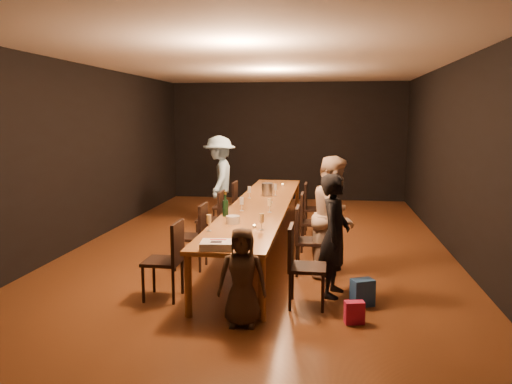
# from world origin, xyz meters

# --- Properties ---
(ground) EXTENTS (10.00, 10.00, 0.00)m
(ground) POSITION_xyz_m (0.00, 0.00, 0.00)
(ground) COLOR #432210
(ground) RESTS_ON ground
(room_shell) EXTENTS (6.04, 10.04, 3.02)m
(room_shell) POSITION_xyz_m (0.00, 0.00, 2.08)
(room_shell) COLOR black
(room_shell) RESTS_ON ground
(table) EXTENTS (0.90, 6.00, 0.75)m
(table) POSITION_xyz_m (0.00, 0.00, 0.70)
(table) COLOR brown
(table) RESTS_ON ground
(chair_right_0) EXTENTS (0.42, 0.42, 0.93)m
(chair_right_0) POSITION_xyz_m (0.85, -2.40, 0.47)
(chair_right_0) COLOR black
(chair_right_0) RESTS_ON ground
(chair_right_1) EXTENTS (0.42, 0.42, 0.93)m
(chair_right_1) POSITION_xyz_m (0.85, -1.20, 0.47)
(chair_right_1) COLOR black
(chair_right_1) RESTS_ON ground
(chair_right_2) EXTENTS (0.42, 0.42, 0.93)m
(chair_right_2) POSITION_xyz_m (0.85, 0.00, 0.47)
(chair_right_2) COLOR black
(chair_right_2) RESTS_ON ground
(chair_right_3) EXTENTS (0.42, 0.42, 0.93)m
(chair_right_3) POSITION_xyz_m (0.85, 1.20, 0.47)
(chair_right_3) COLOR black
(chair_right_3) RESTS_ON ground
(chair_left_0) EXTENTS (0.42, 0.42, 0.93)m
(chair_left_0) POSITION_xyz_m (-0.85, -2.40, 0.47)
(chair_left_0) COLOR black
(chair_left_0) RESTS_ON ground
(chair_left_1) EXTENTS (0.42, 0.42, 0.93)m
(chair_left_1) POSITION_xyz_m (-0.85, -1.20, 0.47)
(chair_left_1) COLOR black
(chair_left_1) RESTS_ON ground
(chair_left_2) EXTENTS (0.42, 0.42, 0.93)m
(chair_left_2) POSITION_xyz_m (-0.85, 0.00, 0.47)
(chair_left_2) COLOR black
(chair_left_2) RESTS_ON ground
(chair_left_3) EXTENTS (0.42, 0.42, 0.93)m
(chair_left_3) POSITION_xyz_m (-0.85, 1.20, 0.47)
(chair_left_3) COLOR black
(chair_left_3) RESTS_ON ground
(woman_birthday) EXTENTS (0.45, 0.60, 1.48)m
(woman_birthday) POSITION_xyz_m (1.15, -2.00, 0.74)
(woman_birthday) COLOR black
(woman_birthday) RESTS_ON ground
(woman_tan) EXTENTS (0.82, 0.94, 1.62)m
(woman_tan) POSITION_xyz_m (1.15, -1.19, 0.81)
(woman_tan) COLOR beige
(woman_tan) RESTS_ON ground
(man_blue) EXTENTS (0.77, 1.20, 1.75)m
(man_blue) POSITION_xyz_m (-1.15, 2.09, 0.88)
(man_blue) COLOR #94C2E5
(man_blue) RESTS_ON ground
(child) EXTENTS (0.53, 0.37, 1.03)m
(child) POSITION_xyz_m (0.21, -3.02, 0.52)
(child) COLOR #3C2E21
(child) RESTS_ON ground
(gift_bag_red) EXTENTS (0.22, 0.15, 0.24)m
(gift_bag_red) POSITION_xyz_m (1.36, -2.82, 0.12)
(gift_bag_red) COLOR #C41D4D
(gift_bag_red) RESTS_ON ground
(gift_bag_blue) EXTENTS (0.29, 0.25, 0.31)m
(gift_bag_blue) POSITION_xyz_m (1.48, -2.30, 0.15)
(gift_bag_blue) COLOR #224E97
(gift_bag_blue) RESTS_ON ground
(birthday_cake) EXTENTS (0.37, 0.31, 0.08)m
(birthday_cake) POSITION_xyz_m (-0.10, -2.82, 0.79)
(birthday_cake) COLOR white
(birthday_cake) RESTS_ON table
(plate_stack) EXTENTS (0.20, 0.20, 0.10)m
(plate_stack) POSITION_xyz_m (-0.16, -1.57, 0.80)
(plate_stack) COLOR silver
(plate_stack) RESTS_ON table
(champagne_bottle) EXTENTS (0.10, 0.10, 0.35)m
(champagne_bottle) POSITION_xyz_m (-0.36, -1.12, 0.93)
(champagne_bottle) COLOR black
(champagne_bottle) RESTS_ON table
(ice_bucket) EXTENTS (0.22, 0.22, 0.22)m
(ice_bucket) POSITION_xyz_m (-0.00, 0.82, 0.86)
(ice_bucket) COLOR #B5B5BA
(ice_bucket) RESTS_ON table
(wineglass_0) EXTENTS (0.06, 0.06, 0.21)m
(wineglass_0) POSITION_xyz_m (-0.37, -2.04, 0.85)
(wineglass_0) COLOR beige
(wineglass_0) RESTS_ON table
(wineglass_1) EXTENTS (0.06, 0.06, 0.21)m
(wineglass_1) POSITION_xyz_m (0.26, -1.89, 0.85)
(wineglass_1) COLOR beige
(wineglass_1) RESTS_ON table
(wineglass_2) EXTENTS (0.06, 0.06, 0.21)m
(wineglass_2) POSITION_xyz_m (-0.20, -0.68, 0.85)
(wineglass_2) COLOR silver
(wineglass_2) RESTS_ON table
(wineglass_3) EXTENTS (0.06, 0.06, 0.21)m
(wineglass_3) POSITION_xyz_m (0.22, -0.74, 0.85)
(wineglass_3) COLOR beige
(wineglass_3) RESTS_ON table
(wineglass_4) EXTENTS (0.06, 0.06, 0.21)m
(wineglass_4) POSITION_xyz_m (-0.27, 0.47, 0.85)
(wineglass_4) COLOR silver
(wineglass_4) RESTS_ON table
(wineglass_5) EXTENTS (0.06, 0.06, 0.21)m
(wineglass_5) POSITION_xyz_m (0.14, 0.84, 0.85)
(wineglass_5) COLOR silver
(wineglass_5) RESTS_ON table
(tealight_near) EXTENTS (0.05, 0.05, 0.03)m
(tealight_near) POSITION_xyz_m (0.15, -1.78, 0.77)
(tealight_near) COLOR #B2B7B2
(tealight_near) RESTS_ON table
(tealight_mid) EXTENTS (0.05, 0.05, 0.03)m
(tealight_mid) POSITION_xyz_m (0.15, 0.05, 0.77)
(tealight_mid) COLOR #B2B7B2
(tealight_mid) RESTS_ON table
(tealight_far) EXTENTS (0.05, 0.05, 0.03)m
(tealight_far) POSITION_xyz_m (0.15, 2.13, 0.77)
(tealight_far) COLOR #B2B7B2
(tealight_far) RESTS_ON table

